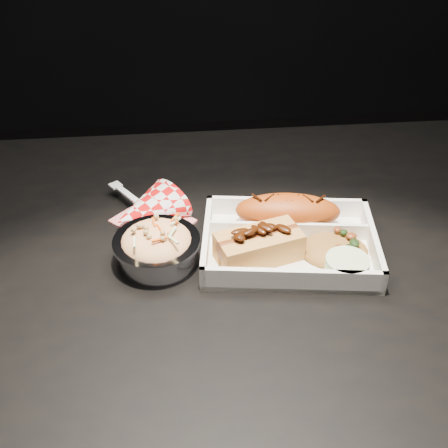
{
  "coord_description": "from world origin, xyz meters",
  "views": [
    {
      "loc": [
        -0.07,
        -0.64,
        1.27
      ],
      "look_at": [
        -0.01,
        -0.01,
        0.81
      ],
      "focal_mm": 45.0,
      "sensor_mm": 36.0,
      "label": 1
    }
  ],
  "objects": [
    {
      "name": "hotdog",
      "position": [
        0.04,
        -0.03,
        0.78
      ],
      "size": [
        0.13,
        0.09,
        0.06
      ],
      "rotation": [
        0.0,
        0.0,
        0.28
      ],
      "color": "#D39248",
      "rests_on": "food_tray"
    },
    {
      "name": "foil_coleslaw_cup",
      "position": [
        -0.1,
        -0.01,
        0.78
      ],
      "size": [
        0.12,
        0.12,
        0.07
      ],
      "color": "silver",
      "rests_on": "dining_table"
    },
    {
      "name": "food_tray",
      "position": [
        0.09,
        -0.01,
        0.76
      ],
      "size": [
        0.27,
        0.21,
        0.04
      ],
      "rotation": [
        0.0,
        0.0,
        -0.14
      ],
      "color": "white",
      "rests_on": "dining_table"
    },
    {
      "name": "dining_table",
      "position": [
        0.0,
        0.0,
        0.66
      ],
      "size": [
        1.2,
        0.8,
        0.75
      ],
      "color": "black",
      "rests_on": "ground"
    },
    {
      "name": "fried_rice_mound",
      "position": [
        0.15,
        -0.03,
        0.77
      ],
      "size": [
        0.11,
        0.09,
        0.03
      ],
      "primitive_type": "ellipsoid",
      "rotation": [
        0.0,
        0.0,
        -0.14
      ],
      "color": "#AD7232",
      "rests_on": "food_tray"
    },
    {
      "name": "cupcake_liner",
      "position": [
        0.15,
        -0.08,
        0.77
      ],
      "size": [
        0.06,
        0.06,
        0.03
      ],
      "primitive_type": "cylinder",
      "color": "beige",
      "rests_on": "food_tray"
    },
    {
      "name": "napkin_fork",
      "position": [
        -0.12,
        0.1,
        0.77
      ],
      "size": [
        0.15,
        0.17,
        0.1
      ],
      "rotation": [
        0.0,
        0.0,
        -0.97
      ],
      "color": "red",
      "rests_on": "dining_table"
    },
    {
      "name": "fried_pastry",
      "position": [
        0.1,
        0.05,
        0.78
      ],
      "size": [
        0.17,
        0.09,
        0.05
      ],
      "primitive_type": "ellipsoid",
      "rotation": [
        0.0,
        0.0,
        -0.14
      ],
      "color": "#A74210",
      "rests_on": "food_tray"
    }
  ]
}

